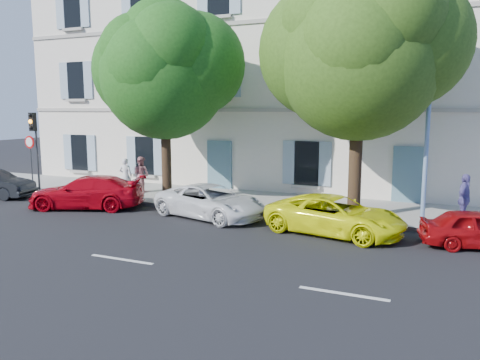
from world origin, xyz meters
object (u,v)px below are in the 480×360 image
at_px(traffic_light, 34,134).
at_px(car_white_coupe, 210,201).
at_px(tree_left, 164,76).
at_px(road_sign, 30,151).
at_px(pedestrian_b, 141,174).
at_px(car_red_hatchback, 480,229).
at_px(pedestrian_a, 126,176).
at_px(car_yellow_supercar, 335,215).
at_px(tree_right, 359,59).
at_px(street_lamp, 429,99).
at_px(pedestrian_c, 464,199).
at_px(car_red_coupe, 87,192).

bearing_deg(traffic_light, car_white_coupe, -7.13).
relative_size(tree_left, road_sign, 3.09).
bearing_deg(pedestrian_b, car_red_hatchback, 176.92).
xyz_separation_m(car_red_hatchback, pedestrian_a, (-14.57, 2.58, 0.40)).
bearing_deg(road_sign, pedestrian_b, 17.64).
xyz_separation_m(car_white_coupe, tree_left, (-2.86, 1.54, 4.75)).
relative_size(car_yellow_supercar, traffic_light, 1.21).
height_order(tree_right, pedestrian_b, tree_right).
xyz_separation_m(car_red_hatchback, street_lamp, (-1.64, 1.66, 3.79)).
height_order(car_red_hatchback, pedestrian_b, pedestrian_b).
xyz_separation_m(traffic_light, pedestrian_b, (4.88, 1.64, -1.86)).
bearing_deg(tree_right, pedestrian_b, 171.84).
distance_m(car_yellow_supercar, traffic_light, 15.07).
distance_m(car_white_coupe, pedestrian_c, 8.86).
bearing_deg(traffic_light, car_red_coupe, -21.19).
distance_m(car_red_coupe, pedestrian_c, 14.28).
bearing_deg(car_yellow_supercar, pedestrian_a, 86.17).
height_order(car_red_coupe, car_red_hatchback, car_red_coupe).
relative_size(car_yellow_supercar, pedestrian_c, 2.60).
bearing_deg(traffic_light, tree_left, 2.27).
relative_size(car_red_coupe, car_white_coupe, 1.04).
xyz_separation_m(car_red_coupe, pedestrian_a, (-0.14, 2.79, 0.30)).
bearing_deg(tree_left, car_white_coupe, -28.23).
distance_m(car_red_coupe, tree_left, 5.74).
relative_size(tree_right, pedestrian_b, 5.20).
xyz_separation_m(tree_left, pedestrian_b, (-2.27, 1.35, -4.38)).
height_order(car_red_hatchback, tree_right, tree_right).
xyz_separation_m(car_white_coupe, pedestrian_a, (-5.56, 2.26, 0.35)).
bearing_deg(car_red_coupe, traffic_light, -130.67).
xyz_separation_m(car_red_coupe, car_yellow_supercar, (10.20, 0.06, -0.04)).
bearing_deg(car_red_hatchback, pedestrian_c, -5.25).
distance_m(car_white_coupe, traffic_light, 10.34).
xyz_separation_m(tree_right, pedestrian_b, (-10.19, 1.46, -4.76)).
bearing_deg(car_red_coupe, pedestrian_b, 155.80).
distance_m(car_red_coupe, pedestrian_b, 3.45).
relative_size(car_red_coupe, pedestrian_a, 2.80).
height_order(car_white_coupe, road_sign, road_sign).
relative_size(car_yellow_supercar, tree_right, 0.52).
relative_size(street_lamp, pedestrian_c, 4.28).
relative_size(street_lamp, pedestrian_b, 4.43).
height_order(car_red_coupe, pedestrian_b, pedestrian_b).
xyz_separation_m(car_red_hatchback, tree_left, (-11.88, 1.85, 4.80)).
height_order(tree_left, pedestrian_a, tree_left).
xyz_separation_m(car_red_coupe, pedestrian_b, (0.28, 3.42, 0.32)).
height_order(car_yellow_supercar, road_sign, road_sign).
bearing_deg(car_white_coupe, road_sign, 97.96).
distance_m(car_white_coupe, pedestrian_a, 6.01).
bearing_deg(car_red_coupe, pedestrian_a, 163.46).
xyz_separation_m(car_white_coupe, car_yellow_supercar, (4.78, -0.47, 0.01)).
bearing_deg(road_sign, traffic_light, 2.47).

